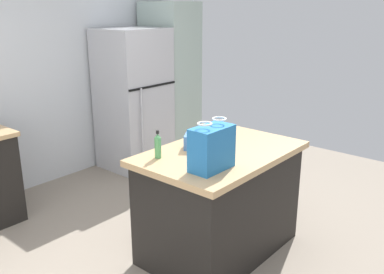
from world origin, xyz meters
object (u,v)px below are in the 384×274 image
at_px(tall_cabinet, 171,80).
at_px(small_box, 192,141).
at_px(bottle, 158,146).
at_px(ear_defenders, 223,136).
at_px(refrigerator, 134,99).
at_px(shopping_bag, 212,148).
at_px(kitchen_island, 220,201).

height_order(tall_cabinet, small_box, tall_cabinet).
xyz_separation_m(small_box, bottle, (-0.34, 0.05, 0.04)).
relative_size(small_box, ear_defenders, 0.82).
distance_m(refrigerator, shopping_bag, 2.57).
bearing_deg(bottle, refrigerator, 52.50).
relative_size(kitchen_island, shopping_bag, 3.75).
bearing_deg(kitchen_island, refrigerator, 65.72).
bearing_deg(kitchen_island, tall_cabinet, 51.88).
bearing_deg(bottle, shopping_bag, -80.06).
xyz_separation_m(kitchen_island, shopping_bag, (-0.36, -0.19, 0.60)).
bearing_deg(refrigerator, ear_defenders, -109.59).
bearing_deg(small_box, bottle, 171.72).
xyz_separation_m(kitchen_island, ear_defenders, (0.25, 0.17, 0.47)).
height_order(shopping_bag, bottle, shopping_bag).
relative_size(shopping_bag, ear_defenders, 1.78).
distance_m(small_box, bottle, 0.35).
height_order(tall_cabinet, bottle, tall_cabinet).
height_order(tall_cabinet, ear_defenders, tall_cabinet).
distance_m(tall_cabinet, shopping_bag, 2.96).
bearing_deg(ear_defenders, refrigerator, 70.41).
distance_m(refrigerator, bottle, 2.23).
bearing_deg(tall_cabinet, shopping_bag, -131.42).
bearing_deg(ear_defenders, bottle, 172.63).
bearing_deg(shopping_bag, tall_cabinet, 48.58).
xyz_separation_m(small_box, ear_defenders, (0.36, -0.04, -0.03)).
relative_size(tall_cabinet, shopping_bag, 5.72).
relative_size(kitchen_island, bottle, 6.20).
height_order(refrigerator, ear_defenders, refrigerator).
bearing_deg(kitchen_island, bottle, 149.49).
height_order(kitchen_island, ear_defenders, ear_defenders).
distance_m(tall_cabinet, ear_defenders, 2.29).
height_order(refrigerator, bottle, refrigerator).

